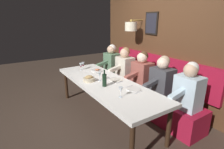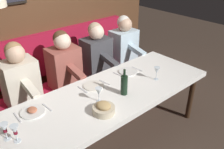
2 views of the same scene
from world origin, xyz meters
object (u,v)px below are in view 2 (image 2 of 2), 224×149
object	(u,v)px
wine_glass_1	(5,128)
wine_glass_3	(15,130)
diner_near	(96,51)
diner_nearest	(124,42)
wine_bottle	(124,85)
wine_glass_0	(157,71)
bread_bowl	(104,109)
diner_middle	(64,62)
wine_glass_2	(99,92)
diner_far	(20,76)
dining_table	(104,100)

from	to	relation	value
wine_glass_1	wine_glass_3	bearing A→B (deg)	-145.43
diner_near	diner_nearest	bearing A→B (deg)	-90.00
wine_bottle	wine_glass_0	bearing A→B (deg)	-92.51
wine_glass_3	bread_bowl	size ratio (longest dim) A/B	0.75
wine_glass_1	wine_glass_3	size ratio (longest dim) A/B	1.00
diner_middle	diner_near	bearing A→B (deg)	-90.00
wine_glass_0	wine_glass_1	size ratio (longest dim) A/B	1.00
diner_middle	wine_glass_1	size ratio (longest dim) A/B	4.82
wine_glass_0	wine_glass_2	xyz separation A→B (m)	(0.09, 0.82, 0.00)
wine_glass_1	bread_bowl	distance (m)	0.88
diner_far	wine_glass_1	xyz separation A→B (m)	(-0.86, 0.48, 0.04)
dining_table	bread_bowl	world-z (taller)	bread_bowl
wine_glass_2	bread_bowl	bearing A→B (deg)	154.83
diner_nearest	bread_bowl	distance (m)	1.74
diner_near	wine_glass_2	size ratio (longest dim) A/B	4.82
dining_table	wine_bottle	distance (m)	0.29
diner_far	wine_glass_2	size ratio (longest dim) A/B	4.82
wine_bottle	wine_glass_3	bearing A→B (deg)	86.96
diner_near	diner_far	world-z (taller)	same
diner_nearest	wine_bottle	size ratio (longest dim) A/B	2.64
diner_middle	bread_bowl	size ratio (longest dim) A/B	3.60
diner_near	wine_glass_0	size ratio (longest dim) A/B	4.82
diner_near	diner_middle	xyz separation A→B (m)	(0.00, 0.55, 0.00)
wine_bottle	wine_glass_2	bearing A→B (deg)	77.47
diner_middle	bread_bowl	xyz separation A→B (m)	(-1.12, 0.24, -0.03)
diner_nearest	diner_far	size ratio (longest dim) A/B	1.00
wine_glass_1	wine_glass_2	world-z (taller)	same
wine_bottle	wine_glass_1	bearing A→B (deg)	83.39
diner_near	diner_far	size ratio (longest dim) A/B	1.00
diner_far	dining_table	bearing A→B (deg)	-147.60
diner_far	diner_nearest	bearing A→B (deg)	-90.00
diner_far	wine_glass_0	world-z (taller)	diner_far
wine_glass_0	wine_glass_1	bearing A→B (deg)	84.60
wine_glass_1	diner_middle	bearing A→B (deg)	-51.45
diner_nearest	wine_bottle	bearing A→B (deg)	136.38
diner_nearest	diner_middle	world-z (taller)	same
wine_glass_0	bread_bowl	bearing A→B (deg)	95.84
diner_middle	wine_glass_1	world-z (taller)	diner_middle
diner_middle	wine_bottle	xyz separation A→B (m)	(-1.00, -0.14, 0.04)
diner_far	wine_bottle	bearing A→B (deg)	-143.27
dining_table	wine_glass_2	distance (m)	0.22
diner_far	wine_glass_1	distance (m)	0.99
diner_near	diner_middle	world-z (taller)	same
wine_glass_1	bread_bowl	world-z (taller)	wine_glass_1
diner_far	bread_bowl	distance (m)	1.18
diner_middle	diner_far	distance (m)	0.60
diner_nearest	wine_glass_1	world-z (taller)	diner_nearest
dining_table	diner_near	bearing A→B (deg)	-33.90
dining_table	diner_far	distance (m)	1.05
diner_middle	wine_glass_3	size ratio (longest dim) A/B	4.82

